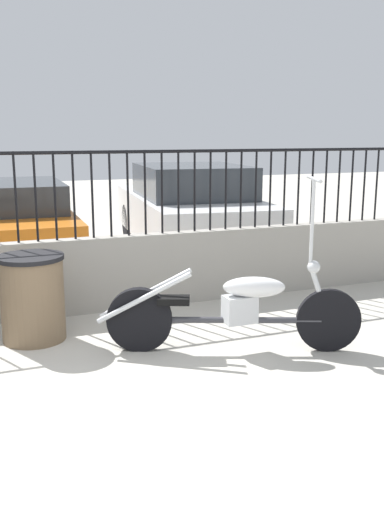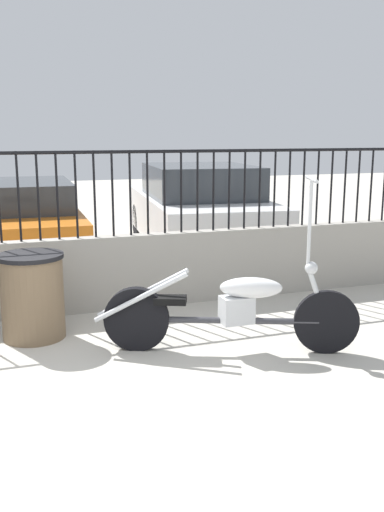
{
  "view_description": "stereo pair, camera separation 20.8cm",
  "coord_description": "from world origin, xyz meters",
  "px_view_note": "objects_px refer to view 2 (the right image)",
  "views": [
    {
      "loc": [
        -0.42,
        -3.57,
        1.88
      ],
      "look_at": [
        1.57,
        1.54,
        0.7
      ],
      "focal_mm": 40.0,
      "sensor_mm": 36.0,
      "label": 1
    },
    {
      "loc": [
        -0.23,
        -3.64,
        1.88
      ],
      "look_at": [
        1.57,
        1.54,
        0.7
      ],
      "focal_mm": 40.0,
      "sensor_mm": 36.0,
      "label": 2
    }
  ],
  "objects_px": {
    "motorcycle_dark_grey": "(222,308)",
    "car_white": "(198,209)",
    "trash_bin": "(33,296)",
    "car_orange": "(15,219)"
  },
  "relations": [
    {
      "from": "car_orange",
      "to": "motorcycle_dark_grey",
      "type": "bearing_deg",
      "value": -159.15
    },
    {
      "from": "car_orange",
      "to": "car_white",
      "type": "bearing_deg",
      "value": -95.34
    },
    {
      "from": "motorcycle_dark_grey",
      "to": "car_white",
      "type": "bearing_deg",
      "value": 94.96
    },
    {
      "from": "car_orange",
      "to": "car_white",
      "type": "relative_size",
      "value": 0.97
    },
    {
      "from": "car_white",
      "to": "trash_bin",
      "type": "bearing_deg",
      "value": 145.52
    },
    {
      "from": "trash_bin",
      "to": "car_orange",
      "type": "height_order",
      "value": "car_orange"
    },
    {
      "from": "motorcycle_dark_grey",
      "to": "car_white",
      "type": "xyz_separation_m",
      "value": [
        1.25,
        4.11,
        0.31
      ]
    },
    {
      "from": "motorcycle_dark_grey",
      "to": "trash_bin",
      "type": "height_order",
      "value": "motorcycle_dark_grey"
    },
    {
      "from": "car_orange",
      "to": "car_white",
      "type": "distance_m",
      "value": 2.81
    },
    {
      "from": "motorcycle_dark_grey",
      "to": "car_white",
      "type": "distance_m",
      "value": 4.31
    }
  ]
}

